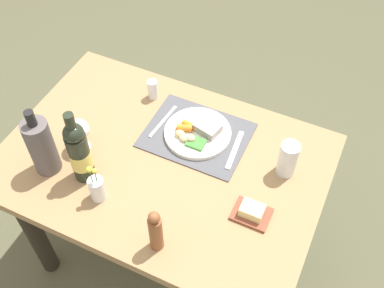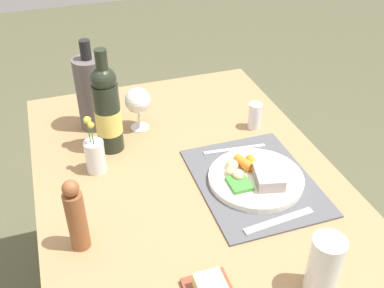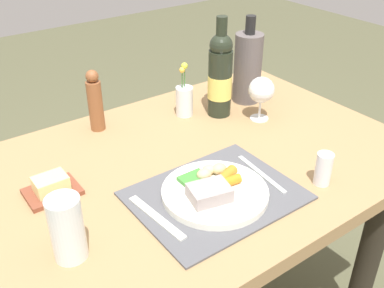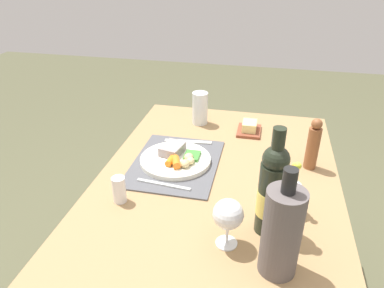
% 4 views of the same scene
% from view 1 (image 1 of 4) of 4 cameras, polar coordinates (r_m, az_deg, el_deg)
% --- Properties ---
extents(ground_plane, '(8.00, 8.00, 0.00)m').
position_cam_1_polar(ground_plane, '(2.42, -2.76, -12.99)').
color(ground_plane, '#525239').
extents(dining_table, '(1.21, 0.84, 0.76)m').
position_cam_1_polar(dining_table, '(1.88, -3.48, -4.37)').
color(dining_table, '#9B794F').
rests_on(dining_table, ground_plane).
extents(placemat, '(0.40, 0.31, 0.01)m').
position_cam_1_polar(placemat, '(1.85, 0.57, 1.11)').
color(placemat, '#505156').
rests_on(placemat, dining_table).
extents(dinner_plate, '(0.26, 0.26, 0.05)m').
position_cam_1_polar(dinner_plate, '(1.83, 0.70, 1.43)').
color(dinner_plate, white).
rests_on(dinner_plate, placemat).
extents(fork, '(0.04, 0.20, 0.00)m').
position_cam_1_polar(fork, '(1.80, 5.23, -0.71)').
color(fork, silver).
rests_on(fork, placemat).
extents(knife, '(0.03, 0.19, 0.00)m').
position_cam_1_polar(knife, '(1.89, -3.55, 2.77)').
color(knife, silver).
rests_on(knife, placemat).
extents(butter_dish, '(0.13, 0.10, 0.05)m').
position_cam_1_polar(butter_dish, '(1.63, 7.29, -8.21)').
color(butter_dish, brown).
rests_on(butter_dish, dining_table).
extents(wine_bottle, '(0.08, 0.08, 0.32)m').
position_cam_1_polar(wine_bottle, '(1.67, -13.59, -0.93)').
color(wine_bottle, '#232B1E').
rests_on(wine_bottle, dining_table).
extents(pepper_mill, '(0.05, 0.05, 0.20)m').
position_cam_1_polar(pepper_mill, '(1.50, -4.45, -10.52)').
color(pepper_mill, brown).
rests_on(pepper_mill, dining_table).
extents(flower_vase, '(0.06, 0.06, 0.18)m').
position_cam_1_polar(flower_vase, '(1.66, -11.49, -5.28)').
color(flower_vase, silver).
rests_on(flower_vase, dining_table).
extents(cooler_bottle, '(0.09, 0.09, 0.30)m').
position_cam_1_polar(cooler_bottle, '(1.74, -17.86, -0.23)').
color(cooler_bottle, '#5B5352').
rests_on(cooler_bottle, dining_table).
extents(wine_glass, '(0.08, 0.08, 0.14)m').
position_cam_1_polar(wine_glass, '(1.78, -13.66, 1.67)').
color(wine_glass, white).
rests_on(wine_glass, dining_table).
extents(water_tumbler, '(0.07, 0.07, 0.15)m').
position_cam_1_polar(water_tumbler, '(1.72, 11.53, -1.99)').
color(water_tumbler, silver).
rests_on(water_tumbler, dining_table).
extents(salt_shaker, '(0.04, 0.04, 0.09)m').
position_cam_1_polar(salt_shaker, '(1.97, -4.81, 6.64)').
color(salt_shaker, white).
rests_on(salt_shaker, dining_table).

